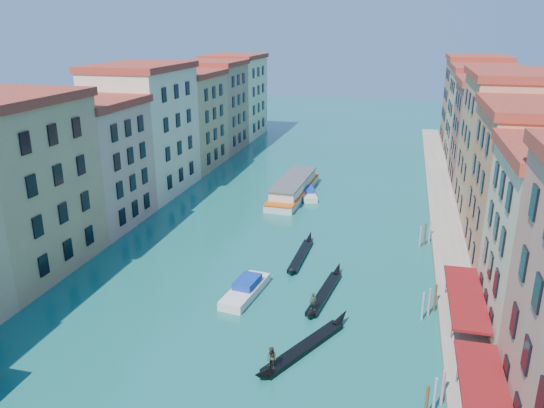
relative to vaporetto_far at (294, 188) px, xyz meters
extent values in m
cube|color=tan|center=(-24.49, -34.88, 8.18)|extent=(12.00, 17.00, 19.00)
cube|color=tan|center=(-24.49, -19.38, 6.93)|extent=(12.00, 14.00, 16.50)
cube|color=maroon|center=(-24.49, -19.38, 15.68)|extent=(12.80, 14.40, 1.00)
cube|color=beige|center=(-24.49, -3.38, 8.68)|extent=(12.00, 18.00, 20.00)
cube|color=maroon|center=(-24.49, -3.38, 19.18)|extent=(12.80, 18.40, 1.00)
cube|color=tan|center=(-24.49, 13.62, 7.43)|extent=(12.00, 16.00, 17.50)
cube|color=maroon|center=(-24.49, 13.62, 16.68)|extent=(12.80, 16.40, 1.00)
cube|color=#9D765B|center=(-24.49, 29.12, 7.93)|extent=(12.00, 15.00, 18.50)
cube|color=maroon|center=(-24.49, 29.12, 17.68)|extent=(12.80, 15.40, 1.00)
cube|color=beige|center=(-24.49, 45.12, 8.18)|extent=(12.00, 17.00, 19.00)
cube|color=maroon|center=(-24.49, 45.12, 18.18)|extent=(12.80, 17.40, 1.00)
cube|color=#C7744D|center=(31.51, -20.38, 7.68)|extent=(12.00, 16.00, 18.00)
cube|color=tan|center=(31.51, -3.38, 8.68)|extent=(12.00, 18.00, 20.00)
cube|color=maroon|center=(31.51, -3.38, 19.18)|extent=(12.80, 18.40, 1.00)
cube|color=#985649|center=(31.51, 13.12, 7.43)|extent=(12.00, 15.00, 17.50)
cube|color=maroon|center=(31.51, 13.12, 16.68)|extent=(12.80, 15.40, 1.00)
cube|color=tan|center=(31.51, 28.62, 7.93)|extent=(12.00, 16.00, 18.50)
cube|color=maroon|center=(31.51, 28.62, 17.68)|extent=(12.80, 16.40, 1.00)
cube|color=#B16F50|center=(31.51, 45.12, 8.43)|extent=(12.00, 17.00, 19.50)
cube|color=maroon|center=(31.51, 45.12, 18.68)|extent=(12.80, 17.40, 1.00)
cube|color=gray|center=(23.51, -9.38, -0.82)|extent=(4.00, 140.00, 1.00)
cube|color=maroon|center=(23.71, -50.88, 1.68)|extent=(3.20, 15.30, 0.25)
cylinder|color=#515153|center=(22.31, -45.78, 0.18)|extent=(0.12, 0.12, 3.00)
cube|color=maroon|center=(23.71, -35.38, 1.68)|extent=(3.20, 12.60, 0.25)
cylinder|color=#515153|center=(22.31, -39.58, 0.18)|extent=(0.12, 0.12, 3.00)
cylinder|color=#515153|center=(22.31, -31.18, 0.18)|extent=(0.12, 0.12, 3.00)
cylinder|color=#512B1B|center=(20.01, -49.38, -0.02)|extent=(0.24, 0.24, 3.20)
cylinder|color=#512B1B|center=(20.61, -48.38, -0.02)|extent=(0.24, 0.24, 3.20)
cylinder|color=#512B1B|center=(21.21, -47.38, -0.02)|extent=(0.24, 0.24, 3.20)
cylinder|color=#512B1B|center=(20.01, -35.38, -0.02)|extent=(0.24, 0.24, 3.20)
cylinder|color=#512B1B|center=(20.61, -34.38, -0.02)|extent=(0.24, 0.24, 3.20)
cylinder|color=#512B1B|center=(21.21, -33.38, -0.02)|extent=(0.24, 0.24, 3.20)
cylinder|color=#512B1B|center=(20.01, -17.38, -0.02)|extent=(0.24, 0.24, 3.20)
cylinder|color=#512B1B|center=(20.61, -16.38, -0.02)|extent=(0.24, 0.24, 3.20)
cylinder|color=#512B1B|center=(21.21, -15.38, -0.02)|extent=(0.24, 0.24, 3.20)
cube|color=beige|center=(0.00, 0.00, -0.73)|extent=(5.21, 19.82, 1.18)
cube|color=silver|center=(0.00, 0.00, 0.55)|extent=(4.56, 15.87, 1.57)
cube|color=#515153|center=(0.00, 0.00, 1.48)|extent=(4.88, 16.37, 0.25)
cube|color=#E0530D|center=(0.00, 0.00, -0.19)|extent=(5.26, 19.82, 0.25)
cube|color=black|center=(10.24, -32.86, -1.08)|extent=(2.41, 9.64, 0.48)
cone|color=black|center=(10.93, -27.59, -0.68)|extent=(1.23, 2.24, 1.79)
cone|color=black|center=(9.54, -38.14, -0.78)|extent=(1.18, 1.88, 1.57)
imported|color=#262E23|center=(9.71, -36.87, 0.03)|extent=(0.72, 0.52, 1.83)
cube|color=black|center=(10.04, -43.06, -1.07)|extent=(5.74, 9.54, 0.51)
cone|color=black|center=(12.62, -38.08, -0.64)|extent=(1.93, 2.47, 1.88)
cone|color=black|center=(7.46, -48.05, -0.76)|extent=(1.75, 2.12, 1.66)
imported|color=#323126|center=(8.08, -46.85, 0.10)|extent=(1.17, 1.08, 1.94)
cube|color=black|center=(6.00, -24.17, -1.09)|extent=(1.40, 9.41, 0.47)
cone|color=black|center=(6.14, -18.96, -0.69)|extent=(0.99, 2.12, 1.75)
cone|color=black|center=(5.86, -29.39, -0.80)|extent=(0.98, 1.76, 1.54)
cube|color=silver|center=(2.19, -34.82, -0.86)|extent=(3.46, 8.20, 0.91)
cube|color=#123599|center=(2.26, -34.25, -0.07)|extent=(2.45, 3.63, 0.80)
cube|color=silver|center=(2.48, -0.27, -0.91)|extent=(4.31, 7.40, 0.81)
cube|color=#123599|center=(2.32, 0.21, -0.21)|extent=(2.67, 3.44, 0.71)
camera|label=1|loc=(16.95, -82.03, 25.48)|focal=35.00mm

